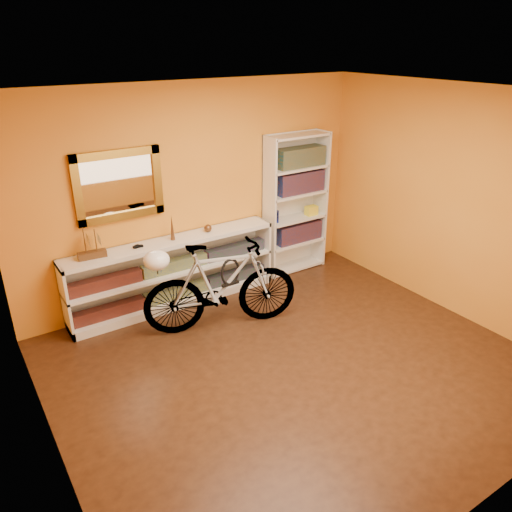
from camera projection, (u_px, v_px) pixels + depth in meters
floor at (294, 366)px, 4.97m from camera, size 4.50×4.00×0.01m
ceiling at (305, 95)px, 3.91m from camera, size 4.50×4.00×0.01m
back_wall at (197, 193)px, 5.97m from camera, size 4.50×0.01×2.60m
left_wall at (33, 319)px, 3.31m from camera, size 0.01×4.00×2.60m
right_wall at (457, 204)px, 5.58m from camera, size 0.01×4.00×2.60m
gilt_mirror at (119, 186)px, 5.36m from camera, size 0.98×0.06×0.78m
wall_socket at (259, 256)px, 6.84m from camera, size 0.09×0.02×0.09m
console_unit at (175, 273)px, 5.96m from camera, size 2.60×0.35×0.85m
cd_row_lower at (177, 292)px, 6.05m from camera, size 2.50×0.13×0.14m
cd_row_upper at (175, 265)px, 5.90m from camera, size 2.50×0.13×0.14m
model_ship at (90, 243)px, 5.25m from camera, size 0.31×0.14×0.36m
toy_car at (138, 248)px, 5.58m from camera, size 0.00×0.00×0.00m
bronze_ornament at (172, 227)px, 5.73m from camera, size 0.05×0.05×0.31m
decorative_orb at (208, 228)px, 6.01m from camera, size 0.09×0.09×0.09m
bookcase at (295, 204)px, 6.69m from camera, size 0.90×0.30×1.90m
book_row_a at (297, 232)px, 6.88m from camera, size 0.70×0.22×0.26m
book_row_b at (299, 182)px, 6.59m from camera, size 0.70×0.22×0.28m
book_row_c at (300, 157)px, 6.45m from camera, size 0.70×0.22×0.25m
travel_mug at (276, 217)px, 6.55m from camera, size 0.07×0.07×0.16m
red_tin at (283, 162)px, 6.37m from camera, size 0.16×0.16×0.16m
yellow_bag at (311, 210)px, 6.83m from camera, size 0.16×0.11×0.13m
bicycle at (221, 286)px, 5.44m from camera, size 0.95×1.82×1.04m
helmet at (157, 260)px, 5.11m from camera, size 0.28×0.26×0.21m
u_lock at (230, 272)px, 5.41m from camera, size 0.24×0.03×0.24m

